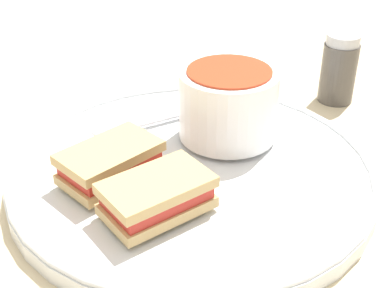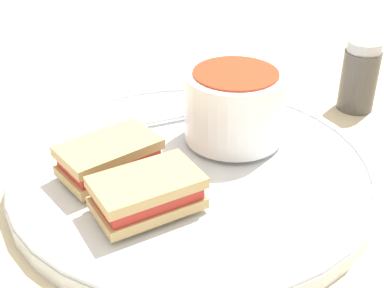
{
  "view_description": "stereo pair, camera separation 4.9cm",
  "coord_description": "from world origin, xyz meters",
  "views": [
    {
      "loc": [
        -0.13,
        -0.4,
        0.29
      ],
      "look_at": [
        0.0,
        0.0,
        0.04
      ],
      "focal_mm": 50.0,
      "sensor_mm": 36.0,
      "label": 1
    },
    {
      "loc": [
        -0.08,
        -0.41,
        0.29
      ],
      "look_at": [
        0.0,
        0.0,
        0.04
      ],
      "focal_mm": 50.0,
      "sensor_mm": 36.0,
      "label": 2
    }
  ],
  "objects": [
    {
      "name": "soup_bowl",
      "position": [
        0.05,
        0.04,
        0.06
      ],
      "size": [
        0.1,
        0.1,
        0.07
      ],
      "color": "white",
      "rests_on": "plate"
    },
    {
      "name": "ground_plane",
      "position": [
        0.0,
        0.0,
        0.0
      ],
      "size": [
        2.4,
        2.4,
        0.0
      ],
      "primitive_type": "plane",
      "color": "beige"
    },
    {
      "name": "sandwich_half_far",
      "position": [
        -0.05,
        -0.06,
        0.03
      ],
      "size": [
        0.1,
        0.08,
        0.03
      ],
      "rotation": [
        0.0,
        0.0,
        3.47
      ],
      "color": "tan",
      "rests_on": "plate"
    },
    {
      "name": "sandwich_half_near",
      "position": [
        -0.08,
        0.0,
        0.03
      ],
      "size": [
        0.1,
        0.09,
        0.03
      ],
      "rotation": [
        0.0,
        0.0,
        3.61
      ],
      "color": "tan",
      "rests_on": "plate"
    },
    {
      "name": "plate",
      "position": [
        0.0,
        0.0,
        0.01
      ],
      "size": [
        0.34,
        0.34,
        0.02
      ],
      "color": "white",
      "rests_on": "ground_plane"
    },
    {
      "name": "spoon",
      "position": [
        -0.05,
        0.08,
        0.02
      ],
      "size": [
        0.13,
        0.04,
        0.01
      ],
      "rotation": [
        0.0,
        0.0,
        9.61
      ],
      "color": "silver",
      "rests_on": "plate"
    },
    {
      "name": "salt_shaker",
      "position": [
        0.22,
        0.11,
        0.04
      ],
      "size": [
        0.04,
        0.04,
        0.08
      ],
      "color": "#4C4742",
      "rests_on": "ground_plane"
    }
  ]
}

